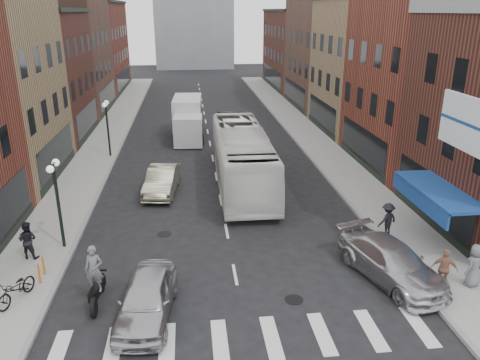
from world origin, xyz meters
The scene contains 29 objects.
ground centered at (0.00, 0.00, 0.00)m, with size 160.00×160.00×0.00m, color black.
sidewalk_left centered at (-8.50, 22.00, 0.07)m, with size 3.00×74.00×0.15m, color gray.
sidewalk_right centered at (8.50, 22.00, 0.07)m, with size 3.00×74.00×0.15m, color gray.
curb_left centered at (-7.00, 22.00, 0.00)m, with size 0.20×74.00×0.16m, color gray.
curb_right centered at (7.00, 22.00, 0.00)m, with size 0.20×74.00×0.16m, color gray.
crosswalk_stripes centered at (0.00, -3.00, 0.00)m, with size 12.00×2.20×0.01m, color silver.
bldg_left_mid_b centered at (-14.99, 24.00, 5.15)m, with size 10.30×10.20×10.30m.
bldg_left_far_a centered at (-14.99, 35.00, 6.65)m, with size 10.30×12.20×13.30m.
bldg_left_far_b centered at (-14.99, 49.00, 5.65)m, with size 10.30×16.20×11.30m.
bldg_right_mid_a centered at (15.00, 14.00, 7.15)m, with size 10.30×10.20×14.30m.
bldg_right_mid_b centered at (14.99, 24.00, 5.65)m, with size 10.30×10.20×11.30m.
bldg_right_far_a centered at (14.99, 35.00, 6.15)m, with size 10.30×12.20×12.30m.
bldg_right_far_b centered at (14.99, 49.00, 5.15)m, with size 10.30×16.20×10.30m.
awning_blue centered at (8.93, 2.50, 2.63)m, with size 1.80×5.00×0.78m.
billboard_sign centered at (8.59, 0.50, 6.13)m, with size 1.52×3.00×3.70m.
streetlamp_near centered at (-7.40, 4.00, 2.91)m, with size 0.32×1.22×4.11m.
streetlamp_far centered at (-7.40, 18.00, 2.91)m, with size 0.32×1.22×4.11m.
bike_rack centered at (-7.60, 1.30, 0.55)m, with size 0.08×0.68×0.80m.
box_truck centered at (-1.70, 23.01, 1.60)m, with size 2.52×7.54×3.24m.
motorcycle_rider centered at (-5.18, -0.43, 1.10)m, with size 0.69×2.31×2.36m.
transit_bus centered at (1.49, 11.54, 1.76)m, with size 2.95×12.61×3.51m, color white.
sedan_left_near centered at (-3.32, -1.43, 0.75)m, with size 1.78×4.42×1.51m, color #B7B8BD.
sedan_left_far centered at (-3.33, 10.53, 0.76)m, with size 1.60×4.59×1.51m, color #B1AC8F.
curb_car centered at (6.12, 0.00, 0.75)m, with size 2.11×5.18×1.50m, color #B8B8BD.
parked_bicycle centered at (-8.06, -0.15, 0.64)m, with size 0.65×1.88×0.99m, color black.
ped_left_solo centered at (-8.60, 3.11, 0.98)m, with size 0.81×0.46×1.66m, color black.
ped_right_a centered at (7.40, 3.47, 0.95)m, with size 1.04×0.51×1.60m, color black.
ped_right_b centered at (7.76, -0.99, 0.94)m, with size 0.93×0.47×1.59m, color #98674D.
ped_right_c centered at (8.95, -1.01, 1.01)m, with size 0.84×0.55×1.72m, color slate.
Camera 1 is at (-1.64, -15.47, 10.11)m, focal length 35.00 mm.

